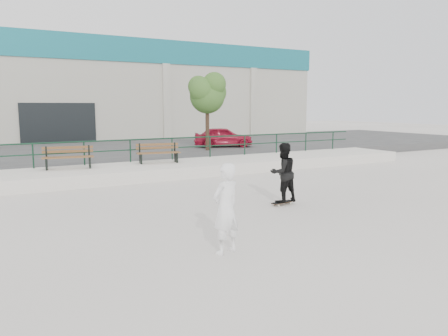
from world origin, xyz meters
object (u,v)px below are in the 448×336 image
standing_skater (283,173)px  seated_skater (226,209)px  tree (208,92)px  bench_left (68,157)px  bench_right (158,153)px  skateboard (282,202)px  red_car (223,137)px

standing_skater → seated_skater: size_ratio=0.97×
seated_skater → tree: bearing=-132.2°
bench_left → bench_right: 3.79m
bench_left → skateboard: size_ratio=2.52×
tree → seated_skater: tree is taller
red_car → standing_skater: size_ratio=1.99×
bench_left → standing_skater: bearing=-47.6°
skateboard → bench_right: bearing=89.3°
bench_right → red_car: 8.08m
bench_right → skateboard: bearing=-71.5°
bench_left → tree: (8.24, 3.83, 2.80)m
red_car → skateboard: (-5.05, -12.81, -1.04)m
bench_right → seated_skater: size_ratio=1.05×
tree → bench_right: bearing=-138.8°
standing_skater → seated_skater: 4.74m
bench_right → seated_skater: 10.90m
skateboard → red_car: bearing=59.3°
bench_right → standing_skater: size_ratio=1.08×
red_car → seated_skater: 18.05m
bench_left → skateboard: bearing=-47.6°
tree → bench_left: bearing=-155.1°
red_car → skateboard: 13.80m
skateboard → standing_skater: standing_skater is taller
bench_right → tree: bearing=51.3°
bench_right → skateboard: (1.12, -7.60, -0.86)m
standing_skater → seated_skater: bearing=39.0°
red_car → seated_skater: size_ratio=1.92×
bench_left → red_car: size_ratio=0.57×
standing_skater → bench_right: bearing=-81.7°
bench_right → tree: tree is taller
tree → standing_skater: size_ratio=2.41×
seated_skater → skateboard: bearing=-157.3°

